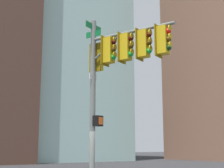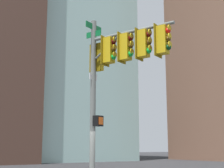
# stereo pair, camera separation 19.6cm
# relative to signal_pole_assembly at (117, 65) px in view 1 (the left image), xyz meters

# --- Properties ---
(signal_pole_assembly) EXTENTS (3.59, 1.89, 6.95)m
(signal_pole_assembly) POSITION_rel_signal_pole_assembly_xyz_m (0.00, 0.00, 0.00)
(signal_pole_assembly) COLOR slate
(signal_pole_assembly) RESTS_ON ground_plane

